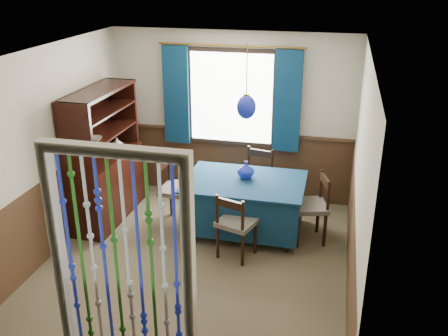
% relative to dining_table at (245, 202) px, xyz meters
% --- Properties ---
extents(floor, '(4.00, 4.00, 0.00)m').
position_rel_dining_table_xyz_m(floor, '(-0.42, -0.87, -0.43)').
color(floor, brown).
rests_on(floor, ground).
extents(ceiling, '(4.00, 4.00, 0.00)m').
position_rel_dining_table_xyz_m(ceiling, '(-0.42, -0.87, 2.07)').
color(ceiling, silver).
rests_on(ceiling, ground).
extents(wall_back, '(3.60, 0.00, 3.60)m').
position_rel_dining_table_xyz_m(wall_back, '(-0.42, 1.13, 0.82)').
color(wall_back, beige).
rests_on(wall_back, ground).
extents(wall_front, '(3.60, 0.00, 3.60)m').
position_rel_dining_table_xyz_m(wall_front, '(-0.42, -2.87, 0.82)').
color(wall_front, beige).
rests_on(wall_front, ground).
extents(wall_left, '(0.00, 4.00, 4.00)m').
position_rel_dining_table_xyz_m(wall_left, '(-2.22, -0.87, 0.82)').
color(wall_left, beige).
rests_on(wall_left, ground).
extents(wall_right, '(0.00, 4.00, 4.00)m').
position_rel_dining_table_xyz_m(wall_right, '(1.38, -0.87, 0.82)').
color(wall_right, beige).
rests_on(wall_right, ground).
extents(wainscot_back, '(3.60, 0.00, 3.60)m').
position_rel_dining_table_xyz_m(wainscot_back, '(-0.42, 1.11, 0.07)').
color(wainscot_back, '#442C1A').
rests_on(wainscot_back, ground).
extents(wainscot_left, '(0.00, 4.00, 4.00)m').
position_rel_dining_table_xyz_m(wainscot_left, '(-2.21, -0.87, 0.07)').
color(wainscot_left, '#442C1A').
rests_on(wainscot_left, ground).
extents(wainscot_right, '(0.00, 4.00, 4.00)m').
position_rel_dining_table_xyz_m(wainscot_right, '(1.36, -0.87, 0.07)').
color(wainscot_right, '#442C1A').
rests_on(wainscot_right, ground).
extents(window, '(1.32, 0.12, 1.42)m').
position_rel_dining_table_xyz_m(window, '(-0.42, 1.08, 1.12)').
color(window, black).
rests_on(window, wall_back).
extents(doorway, '(1.16, 0.12, 2.18)m').
position_rel_dining_table_xyz_m(doorway, '(-0.42, -2.81, 0.62)').
color(doorway, silver).
rests_on(doorway, ground).
extents(dining_table, '(1.55, 1.08, 0.74)m').
position_rel_dining_table_xyz_m(dining_table, '(0.00, 0.00, 0.00)').
color(dining_table, '#0E2D4A').
rests_on(dining_table, floor).
extents(chair_near, '(0.53, 0.51, 0.86)m').
position_rel_dining_table_xyz_m(chair_near, '(0.02, -0.64, 0.02)').
color(chair_near, black).
rests_on(chair_near, floor).
extents(chair_far, '(0.52, 0.51, 0.90)m').
position_rel_dining_table_xyz_m(chair_far, '(0.03, 0.70, 0.04)').
color(chair_far, black).
rests_on(chair_far, floor).
extents(chair_left, '(0.47, 0.49, 0.95)m').
position_rel_dining_table_xyz_m(chair_left, '(-0.96, 0.02, 0.07)').
color(chair_left, black).
rests_on(chair_left, floor).
extents(chair_right, '(0.54, 0.55, 0.91)m').
position_rel_dining_table_xyz_m(chair_right, '(0.87, -0.01, 0.05)').
color(chair_right, black).
rests_on(chair_right, floor).
extents(sideboard, '(0.52, 1.42, 1.84)m').
position_rel_dining_table_xyz_m(sideboard, '(-1.96, -0.02, 0.20)').
color(sideboard, black).
rests_on(sideboard, floor).
extents(pendant_lamp, '(0.24, 0.24, 0.92)m').
position_rel_dining_table_xyz_m(pendant_lamp, '(-0.00, -0.00, 1.30)').
color(pendant_lamp, olive).
rests_on(pendant_lamp, ceiling).
extents(vase_table, '(0.26, 0.26, 0.21)m').
position_rel_dining_table_xyz_m(vase_table, '(-0.01, 0.10, 0.42)').
color(vase_table, '#152295').
rests_on(vase_table, dining_table).
extents(bowl_shelf, '(0.29, 0.29, 0.05)m').
position_rel_dining_table_xyz_m(bowl_shelf, '(-1.90, -0.36, 0.85)').
color(bowl_shelf, beige).
rests_on(bowl_shelf, sideboard).
extents(vase_sideboard, '(0.18, 0.18, 0.18)m').
position_rel_dining_table_xyz_m(vase_sideboard, '(-1.90, 0.29, 0.58)').
color(vase_sideboard, beige).
rests_on(vase_sideboard, sideboard).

